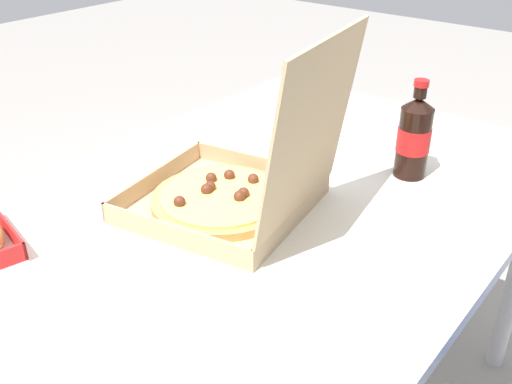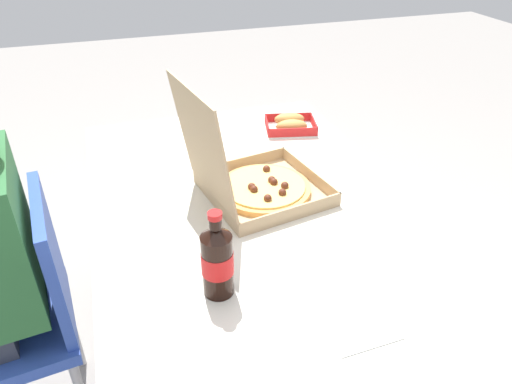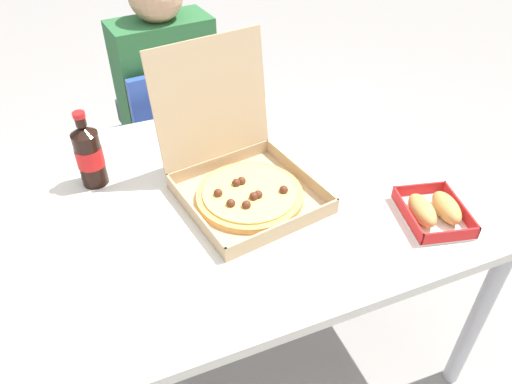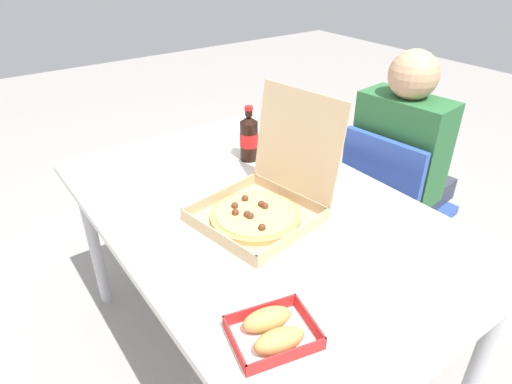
{
  "view_description": "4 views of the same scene",
  "coord_description": "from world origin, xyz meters",
  "px_view_note": "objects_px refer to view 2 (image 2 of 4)",
  "views": [
    {
      "loc": [
        0.83,
        0.66,
        1.33
      ],
      "look_at": [
        0.02,
        0.01,
        0.76
      ],
      "focal_mm": 40.99,
      "sensor_mm": 36.0,
      "label": 1
    },
    {
      "loc": [
        -1.12,
        0.36,
        1.51
      ],
      "look_at": [
        0.04,
        -0.01,
        0.75
      ],
      "focal_mm": 33.35,
      "sensor_mm": 36.0,
      "label": 2
    },
    {
      "loc": [
        -0.3,
        -0.98,
        1.55
      ],
      "look_at": [
        0.08,
        -0.06,
        0.75
      ],
      "focal_mm": 33.75,
      "sensor_mm": 36.0,
      "label": 3
    },
    {
      "loc": [
        1.01,
        -0.73,
        1.52
      ],
      "look_at": [
        0.01,
        -0.01,
        0.79
      ],
      "focal_mm": 30.88,
      "sensor_mm": 36.0,
      "label": 4
    }
  ],
  "objects_px": {
    "pizza_box_open": "(254,182)",
    "paper_menu": "(350,312)",
    "cola_bottle": "(217,260)",
    "chair": "(21,313)",
    "bread_side_box": "(290,124)"
  },
  "relations": [
    {
      "from": "pizza_box_open",
      "to": "bread_side_box",
      "type": "relative_size",
      "value": 2.02
    },
    {
      "from": "pizza_box_open",
      "to": "bread_side_box",
      "type": "bearing_deg",
      "value": -34.11
    },
    {
      "from": "cola_bottle",
      "to": "paper_menu",
      "type": "distance_m",
      "value": 0.32
    },
    {
      "from": "chair",
      "to": "pizza_box_open",
      "type": "distance_m",
      "value": 0.78
    },
    {
      "from": "pizza_box_open",
      "to": "paper_menu",
      "type": "xyz_separation_m",
      "value": [
        -0.52,
        -0.06,
        -0.05
      ]
    },
    {
      "from": "paper_menu",
      "to": "cola_bottle",
      "type": "bearing_deg",
      "value": 57.46
    },
    {
      "from": "chair",
      "to": "pizza_box_open",
      "type": "bearing_deg",
      "value": -87.39
    },
    {
      "from": "pizza_box_open",
      "to": "bread_side_box",
      "type": "distance_m",
      "value": 0.5
    },
    {
      "from": "chair",
      "to": "bread_side_box",
      "type": "height_order",
      "value": "chair"
    },
    {
      "from": "chair",
      "to": "cola_bottle",
      "type": "height_order",
      "value": "cola_bottle"
    },
    {
      "from": "cola_bottle",
      "to": "chair",
      "type": "bearing_deg",
      "value": 57.22
    },
    {
      "from": "chair",
      "to": "bread_side_box",
      "type": "bearing_deg",
      "value": -65.92
    },
    {
      "from": "chair",
      "to": "cola_bottle",
      "type": "relative_size",
      "value": 3.71
    },
    {
      "from": "paper_menu",
      "to": "bread_side_box",
      "type": "bearing_deg",
      "value": -15.28
    },
    {
      "from": "pizza_box_open",
      "to": "cola_bottle",
      "type": "relative_size",
      "value": 1.98
    }
  ]
}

